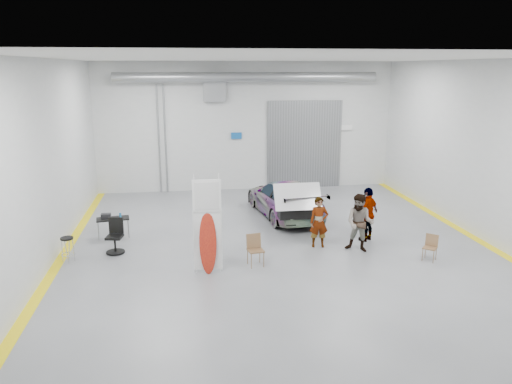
{
  "coord_description": "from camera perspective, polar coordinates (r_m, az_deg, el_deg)",
  "views": [
    {
      "loc": [
        -3.0,
        -15.35,
        5.74
      ],
      "look_at": [
        -0.54,
        1.35,
        1.5
      ],
      "focal_mm": 35.0,
      "sensor_mm": 36.0,
      "label": 1
    }
  ],
  "objects": [
    {
      "name": "trunk_lid",
      "position": [
        17.43,
        4.78,
        -0.24
      ],
      "size": [
        1.65,
        1.0,
        0.04
      ],
      "primitive_type": "cube",
      "color": "silver",
      "rests_on": "sedan_car"
    },
    {
      "name": "person_c",
      "position": [
        17.23,
        12.67,
        -2.48
      ],
      "size": [
        1.12,
        1.01,
        1.85
      ],
      "primitive_type": "imported",
      "rotation": [
        0.0,
        0.0,
        3.81
      ],
      "color": "#995133",
      "rests_on": "ground"
    },
    {
      "name": "shop_stool",
      "position": [
        16.16,
        -20.71,
        -6.2
      ],
      "size": [
        0.4,
        0.4,
        0.78
      ],
      "rotation": [
        0.0,
        0.0,
        0.29
      ],
      "color": "black",
      "rests_on": "ground"
    },
    {
      "name": "folding_chair_near",
      "position": [
        14.9,
        -0.05,
        -7.35
      ],
      "size": [
        0.51,
        0.53,
        0.93
      ],
      "rotation": [
        0.0,
        0.0,
        0.16
      ],
      "color": "brown",
      "rests_on": "ground"
    },
    {
      "name": "ground",
      "position": [
        16.66,
        2.52,
        -6.07
      ],
      "size": [
        16.0,
        16.0,
        0.0
      ],
      "primitive_type": "plane",
      "color": "slate",
      "rests_on": "ground"
    },
    {
      "name": "work_table",
      "position": [
        17.88,
        -16.24,
        -2.9
      ],
      "size": [
        1.15,
        0.69,
        0.89
      ],
      "rotation": [
        0.0,
        0.0,
        0.14
      ],
      "color": "gray",
      "rests_on": "ground"
    },
    {
      "name": "surfboard_display",
      "position": [
        14.15,
        -5.53,
        -4.78
      ],
      "size": [
        0.82,
        0.24,
        2.91
      ],
      "rotation": [
        0.0,
        0.0,
        -0.02
      ],
      "color": "white",
      "rests_on": "ground"
    },
    {
      "name": "person_b",
      "position": [
        16.18,
        11.79,
        -3.47
      ],
      "size": [
        1.15,
        1.08,
        1.87
      ],
      "primitive_type": "imported",
      "rotation": [
        0.0,
        0.0,
        -0.54
      ],
      "color": "slate",
      "rests_on": "ground"
    },
    {
      "name": "person_a",
      "position": [
        16.37,
        7.22,
        -3.44
      ],
      "size": [
        0.65,
        0.47,
        1.68
      ],
      "primitive_type": "imported",
      "rotation": [
        0.0,
        0.0,
        -0.12
      ],
      "color": "#967352",
      "rests_on": "ground"
    },
    {
      "name": "folding_chair_far",
      "position": [
        16.18,
        19.19,
        -6.57
      ],
      "size": [
        0.52,
        0.59,
        0.8
      ],
      "rotation": [
        0.0,
        0.0,
        -0.72
      ],
      "color": "brown",
      "rests_on": "ground"
    },
    {
      "name": "sedan_car",
      "position": [
        19.69,
        3.3,
        -0.73
      ],
      "size": [
        2.64,
        5.11,
        1.42
      ],
      "primitive_type": "imported",
      "rotation": [
        0.0,
        0.0,
        3.28
      ],
      "color": "white",
      "rests_on": "ground"
    },
    {
      "name": "room_shell",
      "position": [
        17.94,
        2.07,
        8.77
      ],
      "size": [
        14.02,
        16.18,
        6.01
      ],
      "color": "silver",
      "rests_on": "ground"
    },
    {
      "name": "office_chair",
      "position": [
        16.46,
        -15.82,
        -5.08
      ],
      "size": [
        0.59,
        0.6,
        1.1
      ],
      "rotation": [
        0.0,
        0.0,
        -0.18
      ],
      "color": "black",
      "rests_on": "ground"
    }
  ]
}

